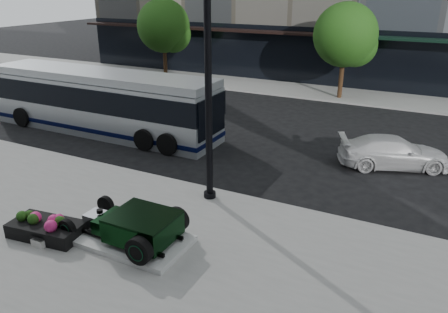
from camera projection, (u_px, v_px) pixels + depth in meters
The scene contains 10 objects.
ground at pixel (235, 170), 17.02m from camera, with size 120.00×120.00×0.00m, color black.
sidewalk_far at pixel (327, 93), 28.59m from camera, with size 70.00×4.00×0.12m, color gray.
street_trees at pixel (348, 37), 25.97m from camera, with size 29.80×3.80×5.70m.
display_plinth at pixel (128, 239), 12.09m from camera, with size 3.40×1.80×0.15m, color silver.
hot_rod at pixel (137, 226), 11.77m from camera, with size 3.22×2.00×0.81m.
info_plaque at pixel (40, 241), 11.87m from camera, with size 0.41×0.32×0.31m.
lamppost at pixel (208, 99), 13.37m from camera, with size 0.40×0.40×7.29m.
flower_planter at pixel (47, 228), 12.29m from camera, with size 2.18×1.29×0.67m.
transit_bus at pixel (102, 101), 20.98m from camera, with size 12.12×2.88×2.92m.
white_sedan at pixel (393, 152), 17.12m from camera, with size 1.71×4.21×1.22m, color silver.
Camera 1 is at (6.68, -14.13, 6.79)m, focal length 35.00 mm.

